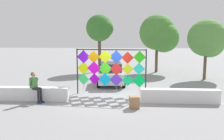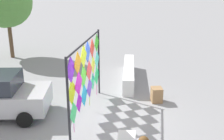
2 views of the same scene
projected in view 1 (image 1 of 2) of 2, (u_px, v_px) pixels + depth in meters
name	position (u px, v px, depth m)	size (l,w,h in m)	color
ground	(105.00, 99.00, 12.50)	(120.00, 120.00, 0.00)	gray
plaza_ledge_left	(32.00, 94.00, 12.19)	(3.87, 0.46, 0.69)	white
plaza_ledge_right	(180.00, 96.00, 11.72)	(3.87, 0.46, 0.69)	white
kite_display_rack	(110.00, 67.00, 13.13)	(3.96, 0.46, 2.61)	#232328
seated_vendor	(35.00, 85.00, 11.70)	(0.73, 0.61, 1.53)	black
parked_car	(111.00, 73.00, 16.48)	(2.10, 3.95, 1.48)	#B7B7BC
cardboard_box_large	(134.00, 102.00, 10.81)	(0.43, 0.39, 0.56)	#9E754C
tree_far_right	(160.00, 34.00, 21.51)	(3.54, 3.46, 5.33)	brown
tree_palm_like	(208.00, 39.00, 18.08)	(2.94, 2.91, 4.61)	brown
tree_broadleaf	(100.00, 29.00, 22.25)	(2.63, 2.53, 5.39)	brown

